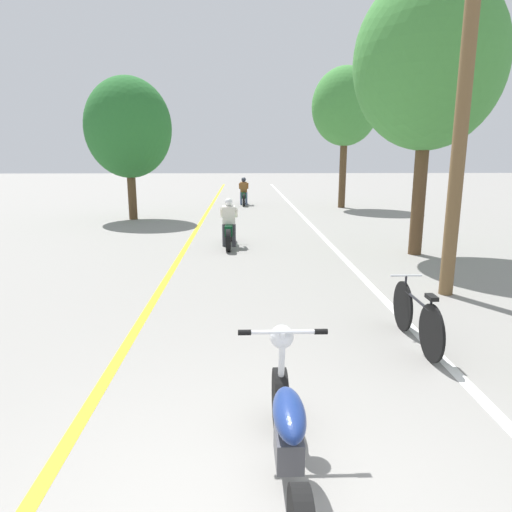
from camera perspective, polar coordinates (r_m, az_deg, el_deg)
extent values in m
cube|color=yellow|center=(15.28, -7.50, 3.20)|extent=(0.14, 48.00, 0.01)
cube|color=white|center=(15.40, 7.48, 3.28)|extent=(0.14, 48.00, 0.01)
cylinder|color=brown|center=(8.69, 24.72, 19.44)|extent=(0.24, 0.24, 7.33)
cylinder|color=#513A23|center=(11.99, 19.78, 8.33)|extent=(0.32, 0.32, 3.46)
ellipsoid|color=#42893D|center=(12.15, 20.83, 21.75)|extent=(3.50, 3.15, 4.02)
cylinder|color=#513A23|center=(22.05, 10.80, 10.67)|extent=(0.32, 0.32, 3.63)
ellipsoid|color=#42893D|center=(22.15, 11.11, 17.88)|extent=(3.05, 2.75, 3.51)
cylinder|color=#513A23|center=(18.34, -15.27, 8.22)|extent=(0.32, 0.32, 2.42)
ellipsoid|color=#286B2D|center=(18.33, -15.68, 15.19)|extent=(3.23, 2.90, 3.71)
cylinder|color=black|center=(4.36, 3.03, -17.43)|extent=(0.12, 0.57, 0.57)
ellipsoid|color=navy|center=(3.54, 4.16, -19.05)|extent=(0.24, 0.69, 0.22)
cube|color=#4C4C51|center=(3.69, 4.09, -22.66)|extent=(0.20, 0.36, 0.24)
cylinder|color=silver|center=(4.11, 3.20, -13.68)|extent=(0.06, 0.23, 0.74)
cylinder|color=silver|center=(3.88, 3.38, -9.47)|extent=(0.64, 0.04, 0.04)
cylinder|color=black|center=(3.87, -1.45, -9.54)|extent=(0.11, 0.05, 0.05)
cylinder|color=black|center=(3.92, 8.13, -9.34)|extent=(0.11, 0.05, 0.05)
sphere|color=silver|center=(3.99, 3.25, -10.05)|extent=(0.21, 0.21, 0.21)
cylinder|color=black|center=(13.23, -3.30, 3.12)|extent=(0.12, 0.59, 0.59)
cylinder|color=black|center=(11.80, -3.48, 1.96)|extent=(0.12, 0.59, 0.59)
cube|color=#0C4723|center=(12.49, -3.39, 3.38)|extent=(0.20, 0.93, 0.28)
cylinder|color=silver|center=(13.04, -3.34, 5.83)|extent=(0.50, 0.03, 0.03)
cylinder|color=#38383D|center=(12.47, -3.99, 2.59)|extent=(0.11, 0.11, 0.61)
cylinder|color=#38383D|center=(12.46, -2.79, 2.60)|extent=(0.11, 0.11, 0.61)
cube|color=silver|center=(12.41, -3.42, 5.13)|extent=(0.34, 0.27, 0.52)
cylinder|color=silver|center=(12.57, -4.32, 5.44)|extent=(0.08, 0.41, 0.32)
cylinder|color=silver|center=(12.56, -2.48, 5.46)|extent=(0.08, 0.41, 0.32)
sphere|color=white|center=(12.41, -3.43, 6.77)|extent=(0.21, 0.21, 0.21)
cylinder|color=black|center=(23.66, -1.54, 7.34)|extent=(0.12, 0.62, 0.62)
cylinder|color=black|center=(22.25, -1.53, 7.01)|extent=(0.12, 0.62, 0.62)
cube|color=#0C4723|center=(22.94, -1.54, 7.63)|extent=(0.20, 0.91, 0.28)
cylinder|color=silver|center=(23.51, -1.55, 8.92)|extent=(0.50, 0.03, 0.03)
cylinder|color=slate|center=(22.90, -1.87, 7.18)|extent=(0.11, 0.11, 0.63)
cylinder|color=slate|center=(22.90, -1.21, 7.19)|extent=(0.11, 0.11, 0.63)
cube|color=brown|center=(22.89, -1.55, 8.60)|extent=(0.34, 0.27, 0.53)
cylinder|color=brown|center=(23.04, -2.05, 8.75)|extent=(0.08, 0.42, 0.32)
cylinder|color=brown|center=(23.04, -1.05, 8.76)|extent=(0.08, 0.42, 0.32)
sphere|color=#2D333D|center=(22.90, -1.55, 9.52)|extent=(0.23, 0.23, 0.23)
cylinder|color=black|center=(6.85, 17.87, -5.97)|extent=(0.04, 0.71, 0.71)
cylinder|color=black|center=(5.97, 21.08, -8.98)|extent=(0.04, 0.71, 0.71)
cylinder|color=black|center=(6.33, 19.52, -5.25)|extent=(0.04, 0.81, 0.04)
cylinder|color=black|center=(5.97, 20.95, -6.80)|extent=(0.03, 0.03, 0.43)
cube|color=black|center=(5.90, 21.11, -4.84)|extent=(0.10, 0.20, 0.05)
cylinder|color=black|center=(6.74, 18.14, -4.24)|extent=(0.03, 0.03, 0.46)
cylinder|color=silver|center=(6.68, 18.27, -2.34)|extent=(0.44, 0.03, 0.03)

